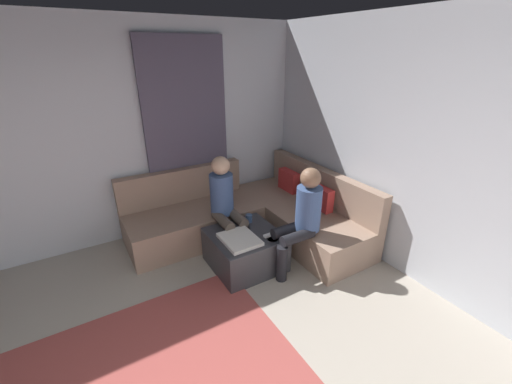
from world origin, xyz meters
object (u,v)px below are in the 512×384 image
Objects in this scene: person_on_couch_back at (301,217)px; person_on_couch_side at (225,202)px; sectional_couch at (255,215)px; ottoman at (245,249)px; coffee_mug at (249,218)px; game_remote at (270,235)px.

person_on_couch_side is at bearing 35.98° from person_on_couch_back.
sectional_couch is 2.12× the size of person_on_couch_back.
ottoman is 8.00× the size of coffee_mug.
coffee_mug is 0.68m from person_on_couch_back.
person_on_couch_side is (0.15, -0.49, 0.38)m from sectional_couch.
person_on_couch_side is (-0.59, -0.25, 0.23)m from game_remote.
person_on_couch_back is at bearing 125.98° from person_on_couch_side.
person_on_couch_side reaches higher than sectional_couch.
person_on_couch_side reaches higher than game_remote.
sectional_couch is at bearing -163.26° from person_on_couch_side.
game_remote is (0.73, -0.24, 0.15)m from sectional_couch.
person_on_couch_back reaches higher than game_remote.
ottoman is at bearing -39.58° from sectional_couch.
game_remote is 0.12× the size of person_on_couch_side.
coffee_mug is (0.33, -0.28, 0.19)m from sectional_couch.
game_remote reaches higher than ottoman.
game_remote is (0.40, 0.04, -0.04)m from coffee_mug.
coffee_mug is at bearing 140.71° from ottoman.
sectional_couch is 0.64m from person_on_couch_side.
sectional_couch reaches higher than game_remote.
ottoman is at bearing 55.95° from person_on_couch_back.
person_on_couch_back is at bearing 3.50° from sectional_couch.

